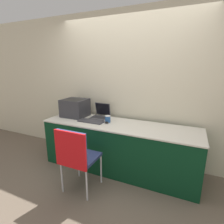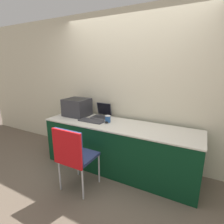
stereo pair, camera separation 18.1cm
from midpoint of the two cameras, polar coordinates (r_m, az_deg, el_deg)
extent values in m
plane|color=#6B5B4C|center=(2.89, 0.71, -21.03)|extent=(14.00, 14.00, 0.00)
cube|color=beige|center=(3.09, 7.51, 7.37)|extent=(8.00, 0.05, 2.60)
cube|color=#0C381E|center=(2.96, 3.79, -11.50)|extent=(2.50, 0.68, 0.77)
cube|color=silver|center=(2.80, 3.93, -4.26)|extent=(2.52, 0.70, 0.02)
cube|color=#333338|center=(3.29, -9.81, 1.55)|extent=(0.43, 0.39, 0.32)
cube|color=black|center=(3.24, -10.34, 3.64)|extent=(0.35, 0.30, 0.06)
cube|color=#4C4C51|center=(3.13, -2.23, -1.81)|extent=(0.30, 0.24, 0.02)
cube|color=#2D2D30|center=(3.11, -2.34, -1.68)|extent=(0.26, 0.13, 0.00)
cube|color=#4C4C51|center=(3.22, -0.94, 0.99)|extent=(0.30, 0.06, 0.24)
cube|color=black|center=(3.21, -1.00, 0.99)|extent=(0.27, 0.05, 0.21)
cube|color=#3D3D42|center=(2.95, -5.08, -2.90)|extent=(0.43, 0.17, 0.02)
cylinder|color=#285699|center=(2.88, 0.43, -2.37)|extent=(0.09, 0.09, 0.11)
cylinder|color=white|center=(2.86, 0.43, -1.28)|extent=(0.09, 0.09, 0.01)
ellipsoid|color=black|center=(2.83, 0.05, -3.44)|extent=(0.06, 0.04, 0.03)
cube|color=navy|center=(2.54, -8.61, -14.17)|extent=(0.43, 0.43, 0.04)
cube|color=navy|center=(2.29, -11.85, -10.96)|extent=(0.43, 0.03, 0.44)
cylinder|color=silver|center=(2.90, -9.30, -15.82)|extent=(0.02, 0.02, 0.45)
cylinder|color=silver|center=(2.71, -2.25, -18.02)|extent=(0.02, 0.02, 0.45)
cylinder|color=silver|center=(2.65, -14.72, -19.41)|extent=(0.02, 0.02, 0.45)
cylinder|color=silver|center=(2.44, -7.27, -22.36)|extent=(0.02, 0.02, 0.45)
cube|color=red|center=(2.28, -12.26, -11.71)|extent=(0.45, 0.02, 0.48)
camera|label=1|loc=(0.09, -88.17, 0.49)|focal=28.00mm
camera|label=2|loc=(0.09, 91.83, -0.49)|focal=28.00mm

